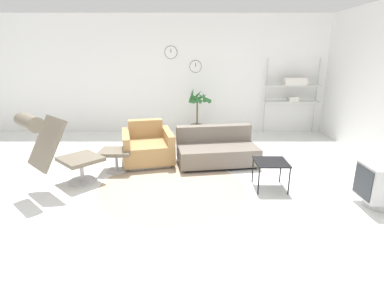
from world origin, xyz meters
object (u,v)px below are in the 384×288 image
(couch_low, at_px, (217,150))
(crt_television, at_px, (383,185))
(ottoman, at_px, (117,155))
(lounge_chair, at_px, (56,144))
(shelf_unit, at_px, (294,89))
(side_table, at_px, (272,164))
(armchair_red, at_px, (148,147))
(potted_plant, at_px, (198,116))

(couch_low, bearing_deg, crt_television, 132.30)
(ottoman, distance_m, crt_television, 3.90)
(lounge_chair, relative_size, crt_television, 2.01)
(shelf_unit, bearing_deg, side_table, -112.11)
(couch_low, relative_size, shelf_unit, 0.83)
(couch_low, xyz_separation_m, side_table, (0.71, -1.06, 0.15))
(crt_television, height_order, shelf_unit, shelf_unit)
(armchair_red, xyz_separation_m, crt_television, (3.24, -1.69, 0.05))
(ottoman, xyz_separation_m, couch_low, (1.72, 0.39, -0.05))
(lounge_chair, relative_size, shelf_unit, 0.64)
(ottoman, bearing_deg, potted_plant, 57.65)
(lounge_chair, bearing_deg, shelf_unit, 79.30)
(side_table, bearing_deg, couch_low, 123.63)
(armchair_red, height_order, potted_plant, potted_plant)
(potted_plant, bearing_deg, lounge_chair, -125.33)
(armchair_red, height_order, crt_television, armchair_red)
(lounge_chair, height_order, shelf_unit, shelf_unit)
(lounge_chair, bearing_deg, ottoman, 90.00)
(armchair_red, bearing_deg, ottoman, 31.03)
(ottoman, relative_size, armchair_red, 0.48)
(ottoman, xyz_separation_m, shelf_unit, (3.69, 2.45, 0.81))
(shelf_unit, bearing_deg, potted_plant, -174.46)
(lounge_chair, relative_size, ottoman, 2.23)
(potted_plant, bearing_deg, side_table, -70.67)
(armchair_red, distance_m, shelf_unit, 3.88)
(couch_low, bearing_deg, shelf_unit, -142.20)
(side_table, bearing_deg, crt_television, -23.80)
(crt_television, distance_m, shelf_unit, 3.77)
(armchair_red, relative_size, potted_plant, 0.93)
(shelf_unit, bearing_deg, ottoman, -146.48)
(armchair_red, relative_size, crt_television, 1.86)
(crt_television, bearing_deg, side_table, 65.15)
(side_table, bearing_deg, shelf_unit, 67.89)
(ottoman, xyz_separation_m, side_table, (2.43, -0.67, 0.10))
(lounge_chair, relative_size, couch_low, 0.78)
(lounge_chair, xyz_separation_m, ottoman, (0.67, 0.70, -0.40))
(side_table, xyz_separation_m, shelf_unit, (1.27, 3.12, 0.71))
(crt_television, bearing_deg, lounge_chair, 82.00)
(armchair_red, xyz_separation_m, shelf_unit, (3.23, 1.99, 0.82))
(armchair_red, distance_m, couch_low, 1.25)
(ottoman, distance_m, armchair_red, 0.65)
(lounge_chair, bearing_deg, armchair_red, 89.10)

